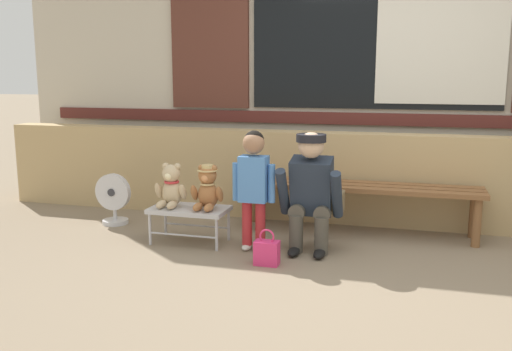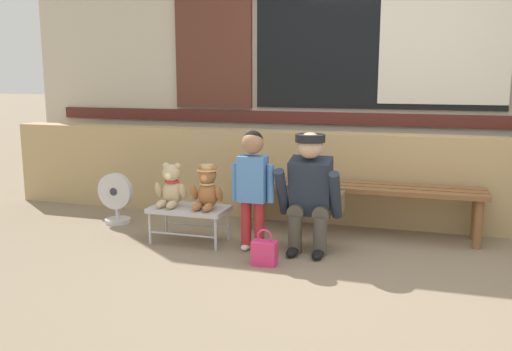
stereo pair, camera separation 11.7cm
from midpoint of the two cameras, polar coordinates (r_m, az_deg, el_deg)
ground_plane at (r=4.00m, az=8.45°, el=-10.01°), size 60.00×60.00×0.00m
brick_low_wall at (r=5.26m, az=10.61°, el=-0.33°), size 7.51×0.25×0.85m
shop_facade at (r=5.69m, az=11.59°, el=13.39°), size 7.66×0.26×3.39m
wooden_bench_long at (r=4.91m, az=9.75°, el=-1.67°), size 2.10×0.40×0.44m
small_display_bench at (r=4.64m, az=-7.57°, el=-3.68°), size 0.64×0.36×0.30m
teddy_bear_plain at (r=4.66m, az=-9.43°, el=-1.17°), size 0.28×0.26×0.36m
teddy_bear_with_hat at (r=4.53m, az=-5.77°, el=-1.29°), size 0.28×0.27×0.36m
child_standing at (r=4.33m, az=-1.01°, el=-0.18°), size 0.35×0.18×0.96m
adult_crouching at (r=4.36m, az=5.06°, el=-1.64°), size 0.50×0.49×0.95m
handbag_on_ground at (r=4.11m, az=0.29°, el=-7.89°), size 0.18×0.11×0.27m
floor_fan at (r=5.35m, az=-15.03°, el=-2.37°), size 0.34×0.24×0.48m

